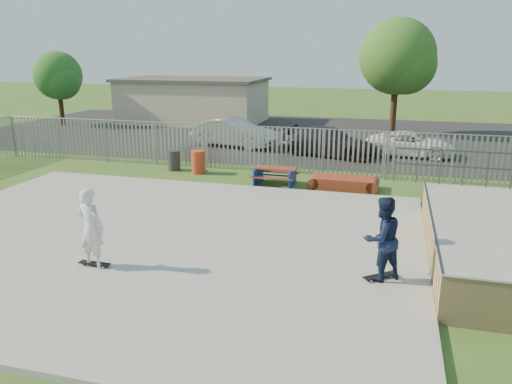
% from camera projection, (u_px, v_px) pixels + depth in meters
% --- Properties ---
extents(ground, '(120.00, 120.00, 0.00)m').
position_uv_depth(ground, '(148.00, 242.00, 13.99)').
color(ground, '#34551D').
rests_on(ground, ground).
extents(concrete_slab, '(15.00, 12.00, 0.15)m').
position_uv_depth(concrete_slab, '(148.00, 239.00, 13.97)').
color(concrete_slab, gray).
rests_on(concrete_slab, ground).
extents(fence, '(26.04, 16.02, 2.00)m').
position_uv_depth(fence, '(232.00, 172.00, 17.71)').
color(fence, gray).
rests_on(fence, ground).
extents(picnic_table, '(1.71, 1.41, 0.71)m').
position_uv_depth(picnic_table, '(275.00, 176.00, 19.79)').
color(picnic_table, maroon).
rests_on(picnic_table, ground).
extents(funbox, '(2.24, 1.15, 0.44)m').
position_uv_depth(funbox, '(344.00, 183.00, 19.32)').
color(funbox, maroon).
rests_on(funbox, ground).
extents(trash_bin_red, '(0.60, 0.60, 1.00)m').
position_uv_depth(trash_bin_red, '(198.00, 162.00, 21.63)').
color(trash_bin_red, '#B5371B').
rests_on(trash_bin_red, ground).
extents(trash_bin_grey, '(0.53, 0.53, 0.89)m').
position_uv_depth(trash_bin_grey, '(174.00, 160.00, 22.20)').
color(trash_bin_grey, '#29292C').
rests_on(trash_bin_grey, ground).
extents(parking_lot, '(40.00, 18.00, 0.02)m').
position_uv_depth(parking_lot, '(288.00, 135.00, 31.60)').
color(parking_lot, black).
rests_on(parking_lot, ground).
extents(car_silver, '(4.96, 2.56, 1.56)m').
position_uv_depth(car_silver, '(234.00, 133.00, 27.47)').
color(car_silver, '#B1B0B5').
rests_on(car_silver, parking_lot).
extents(car_dark, '(5.24, 3.13, 1.42)m').
position_uv_depth(car_dark, '(329.00, 142.00, 25.14)').
color(car_dark, black).
rests_on(car_dark, parking_lot).
extents(car_white, '(4.50, 2.34, 1.21)m').
position_uv_depth(car_white, '(411.00, 144.00, 25.06)').
color(car_white, white).
rests_on(car_white, parking_lot).
extents(building, '(10.40, 6.40, 3.20)m').
position_uv_depth(building, '(193.00, 100.00, 36.91)').
color(building, beige).
rests_on(building, ground).
extents(tree_left, '(3.33, 3.33, 5.13)m').
position_uv_depth(tree_left, '(58.00, 76.00, 34.79)').
color(tree_left, '#382616').
rests_on(tree_left, ground).
extents(tree_mid, '(4.61, 4.61, 7.11)m').
position_uv_depth(tree_mid, '(397.00, 57.00, 30.26)').
color(tree_mid, '#43291A').
rests_on(tree_mid, ground).
extents(skateboard_a, '(0.75, 0.66, 0.08)m').
position_uv_depth(skateboard_a, '(379.00, 277.00, 11.40)').
color(skateboard_a, black).
rests_on(skateboard_a, concrete_slab).
extents(skateboard_b, '(0.80, 0.21, 0.08)m').
position_uv_depth(skateboard_b, '(95.00, 264.00, 12.07)').
color(skateboard_b, black).
rests_on(skateboard_b, concrete_slab).
extents(skater_navy, '(1.20, 1.17, 1.95)m').
position_uv_depth(skater_navy, '(382.00, 239.00, 11.14)').
color(skater_navy, '#121B38').
rests_on(skater_navy, concrete_slab).
extents(skater_white, '(0.78, 0.59, 1.95)m').
position_uv_depth(skater_white, '(91.00, 228.00, 11.81)').
color(skater_white, silver).
rests_on(skater_white, concrete_slab).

